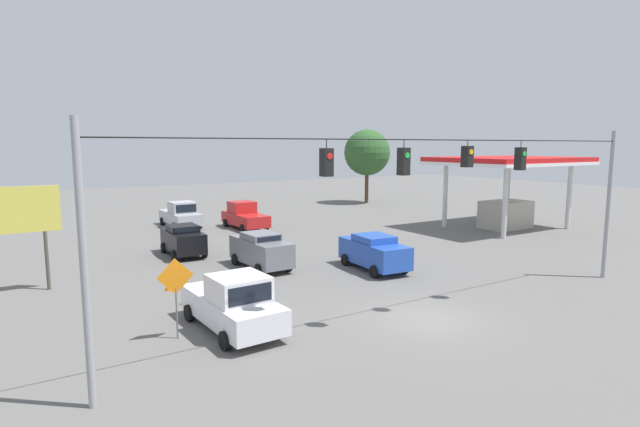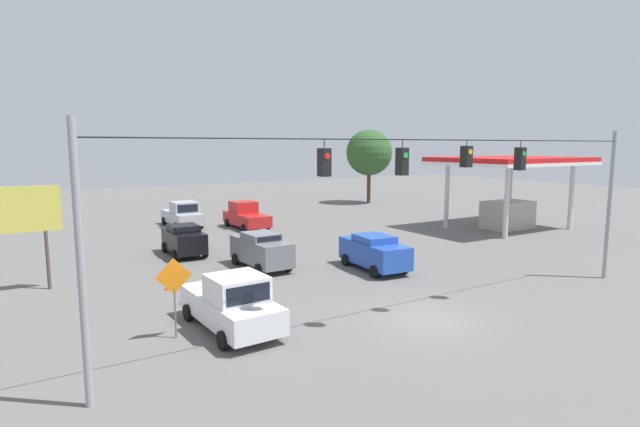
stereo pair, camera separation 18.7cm
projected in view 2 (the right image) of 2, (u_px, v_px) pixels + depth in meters
The scene contains 15 objects.
ground_plane at pixel (427, 320), 19.17m from camera, with size 140.00×140.00×0.00m, color #605E5B.
overhead_signal_span at pixel (435, 197), 18.36m from camera, with size 24.01×0.38×7.35m.
sedan_blue_crossing_near at pixel (374, 252), 26.76m from camera, with size 2.38×4.68×1.88m.
pickup_truck_white_parked_shoulder at pixel (232, 303), 18.01m from camera, with size 2.41×5.18×2.12m.
pickup_truck_silver_withflow_deep at pixel (183, 215), 40.86m from camera, with size 2.33×5.32×2.12m.
sedan_black_withflow_far at pixel (184, 239), 30.31m from camera, with size 2.10×4.10×1.86m.
pickup_truck_red_oncoming_deep at pixel (246, 216), 40.22m from camera, with size 2.31×5.18×2.12m.
sedan_grey_withflow_mid at pixel (261, 250), 27.10m from camera, with size 2.09×4.47×1.95m.
traffic_cone_nearest at pixel (203, 310), 19.37m from camera, with size 0.43×0.43×0.60m, color orange.
traffic_cone_second at pixel (185, 297), 21.00m from camera, with size 0.43×0.43×0.60m, color orange.
traffic_cone_third at pixel (170, 283), 23.07m from camera, with size 0.43×0.43×0.60m, color orange.
gas_station at pixel (509, 177), 39.65m from camera, with size 11.26×8.32×5.72m.
roadside_billboard at pixel (2, 217), 21.94m from camera, with size 4.67×0.16×4.84m.
work_zone_sign at pixel (174, 282), 17.08m from camera, with size 1.27×0.06×2.84m.
tree_horizon_left at pixel (369, 153), 57.05m from camera, with size 5.26×5.26×8.45m.
Camera 2 is at (13.18, 13.53, 6.65)m, focal length 28.00 mm.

